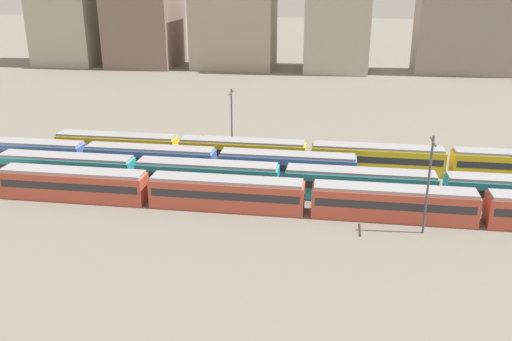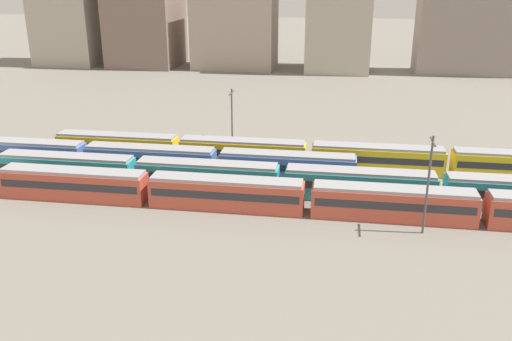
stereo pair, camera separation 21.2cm
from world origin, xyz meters
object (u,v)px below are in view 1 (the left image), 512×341
object	(u,v)px
train_track_3	(309,155)
train_track_2	(150,159)
catenary_pole_1	(232,120)
catenary_pole_0	(429,181)
train_track_0	(393,203)
train_track_1	(440,189)

from	to	relation	value
train_track_3	train_track_2	bearing A→B (deg)	-166.34
train_track_2	catenary_pole_1	xyz separation A→B (m)	(9.87, 8.10, 3.87)
catenary_pole_0	catenary_pole_1	distance (m)	32.96
train_track_0	catenary_pole_0	distance (m)	5.90
train_track_3	train_track_1	bearing A→B (deg)	-32.60
train_track_1	catenary_pole_0	distance (m)	9.72
train_track_0	train_track_2	size ratio (longest dim) A/B	1.68
train_track_0	train_track_3	xyz separation A→B (m)	(-10.36, 15.60, 0.00)
train_track_2	train_track_3	size ratio (longest dim) A/B	0.75
train_track_0	train_track_2	bearing A→B (deg)	161.87
train_track_3	catenary_pole_0	distance (m)	23.35
train_track_0	train_track_3	world-z (taller)	same
train_track_0	catenary_pole_1	bearing A→B (deg)	139.80
train_track_0	catenary_pole_1	xyz separation A→B (m)	(-21.89, 18.50, 3.87)
train_track_2	train_track_3	bearing A→B (deg)	13.66
train_track_3	catenary_pole_0	xyz separation A→B (m)	(13.32, -18.75, 4.01)
train_track_1	train_track_3	bearing A→B (deg)	147.40
train_track_3	train_track_0	bearing A→B (deg)	-56.42
train_track_1	train_track_3	distance (m)	19.30
train_track_1	train_track_3	xyz separation A→B (m)	(-16.26, 10.40, 0.00)
train_track_0	train_track_1	distance (m)	7.87
train_track_3	catenary_pole_1	distance (m)	12.50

